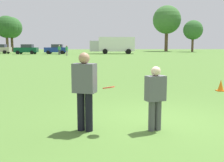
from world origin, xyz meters
TOP-DOWN VIEW (x-y plane):
  - ground_plane at (0.00, 0.00)m, footprint 172.07×172.07m
  - player_thrower at (-1.90, -0.65)m, footprint 0.57×0.45m
  - player_defender at (-0.30, -0.71)m, footprint 0.49×0.38m
  - frisbee at (-1.37, -0.83)m, footprint 0.28×0.27m
  - traffic_cone at (3.55, 4.29)m, footprint 0.32×0.32m
  - parked_car_near_left at (-20.64, 47.50)m, footprint 4.25×2.30m
  - parked_car_mid_left at (-14.93, 45.16)m, footprint 4.25×2.30m
  - parked_car_center at (-9.43, 45.48)m, footprint 4.25×2.30m
  - box_truck at (1.41, 45.79)m, footprint 8.56×3.16m
  - bystander_sideline_watcher at (-6.60, 37.71)m, footprint 0.38×0.51m
  - bystander_far_jogger at (-8.37, 41.88)m, footprint 0.46×0.28m
  - tree_center_elm at (-22.90, 59.09)m, footprint 5.17×5.17m
  - tree_east_birch at (-22.70, 62.04)m, footprint 5.17×5.17m
  - tree_east_oak at (15.67, 61.45)m, footprint 6.96×6.96m
  - tree_far_east_pine at (20.73, 56.66)m, footprint 4.53×4.53m

SIDE VIEW (x-z plane):
  - ground_plane at x=0.00m, z-range 0.00..0.00m
  - traffic_cone at x=3.55m, z-range -0.01..0.47m
  - player_defender at x=-0.30m, z-range 0.09..1.57m
  - parked_car_near_left at x=-20.64m, z-range 0.01..1.83m
  - parked_car_mid_left at x=-14.93m, z-range 0.01..1.83m
  - parked_car_center at x=-9.43m, z-range 0.01..1.83m
  - bystander_far_jogger at x=-8.37m, z-range 0.11..1.76m
  - bystander_sideline_watcher at x=-6.60m, z-range 0.11..1.76m
  - player_thrower at x=-1.90m, z-range 0.11..1.90m
  - frisbee at x=-1.37m, z-range 0.98..1.08m
  - box_truck at x=1.41m, z-range 0.16..3.34m
  - tree_far_east_pine at x=20.73m, z-range 1.38..8.75m
  - tree_east_birch at x=-22.70m, z-range 1.58..9.98m
  - tree_center_elm at x=-22.90m, z-range 1.58..9.99m
  - tree_east_oak at x=15.67m, z-range 2.13..13.44m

